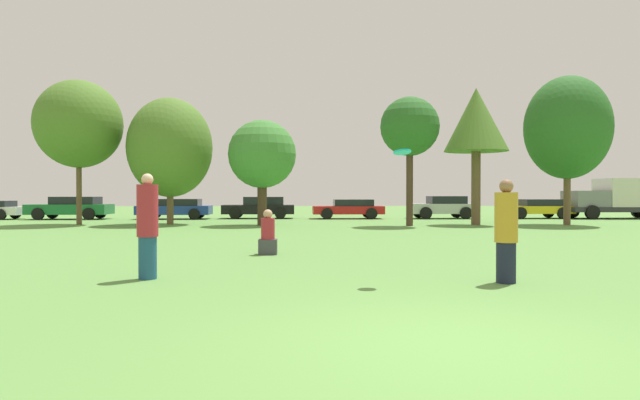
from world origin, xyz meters
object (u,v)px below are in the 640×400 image
parked_car_red (349,208)px  tree_4 (476,121)px  tree_5 (567,128)px  delivery_truck_grey (624,197)px  bystander_sitting (268,236)px  parked_car_yellow (536,208)px  parked_car_black (260,207)px  parked_car_silver (443,207)px  parked_car_blue (176,208)px  frisbee (402,152)px  tree_3 (410,127)px  person_catcher (506,231)px  tree_1 (170,148)px  person_thrower (148,226)px  tree_2 (262,155)px  parked_car_green (72,207)px  tree_0 (79,124)px

parked_car_red → tree_4: bearing=129.1°
tree_5 → delivery_truck_grey: (6.73, 6.51, -3.36)m
bystander_sitting → parked_car_yellow: 24.02m
parked_car_black → parked_car_silver: (10.98, -0.52, 0.03)m
parked_car_silver → delivery_truck_grey: bearing=177.7°
parked_car_blue → parked_car_red: parked_car_blue is taller
frisbee → tree_3: bearing=78.2°
parked_car_silver → parked_car_black: bearing=-3.8°
frisbee → parked_car_yellow: frisbee is taller
bystander_sitting → person_catcher: bearing=-45.9°
tree_1 → tree_3: bearing=-8.0°
frisbee → tree_4: size_ratio=0.05×
bystander_sitting → tree_3: 13.55m
person_catcher → tree_4: tree_4 is taller
parked_car_yellow → person_thrower: bearing=52.1°
tree_2 → parked_car_black: (-0.64, 7.08, -2.65)m
parked_car_silver → parked_car_green: bearing=-0.7°
parked_car_blue → bystander_sitting: bearing=108.3°
person_thrower → tree_2: (0.84, 16.01, 2.40)m
tree_4 → parked_car_silver: size_ratio=1.70×
frisbee → tree_4: 18.07m
tree_5 → parked_car_silver: tree_5 is taller
frisbee → parked_car_blue: (-9.09, 23.01, -1.56)m
parked_car_green → person_thrower: bearing=114.5°
tree_5 → frisbee: bearing=-123.9°
parked_car_silver → parked_car_red: bearing=-1.0°
person_thrower → tree_5: size_ratio=0.26×
person_catcher → parked_car_red: size_ratio=0.41×
tree_1 → tree_4: (14.74, -0.84, 1.24)m
parked_car_blue → parked_car_black: size_ratio=0.98×
parked_car_blue → parked_car_red: size_ratio=1.01×
person_catcher → delivery_truck_grey: bearing=-119.0°
person_catcher → parked_car_blue: size_ratio=0.41×
parked_car_black → delivery_truck_grey: delivery_truck_grey is taller
tree_3 → parked_car_green: (-18.43, 7.12, -3.86)m
parked_car_yellow → tree_0: bearing=11.9°
parked_car_yellow → parked_car_silver: bearing=-1.3°
tree_4 → parked_car_yellow: (5.81, 6.49, -4.33)m
frisbee → parked_car_red: bearing=87.1°
tree_2 → parked_car_red: bearing=54.3°
parked_car_green → parked_car_black: 10.94m
tree_3 → parked_car_blue: 14.86m
tree_4 → parked_car_yellow: bearing=48.2°
bystander_sitting → parked_car_red: 19.15m
tree_3 → parked_car_green: 20.13m
tree_1 → parked_car_yellow: tree_1 is taller
frisbee → parked_car_green: 27.52m
person_thrower → frisbee: (4.40, -0.52, 1.27)m
tree_1 → delivery_truck_grey: bearing=11.9°
tree_1 → parked_car_green: bearing=141.9°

